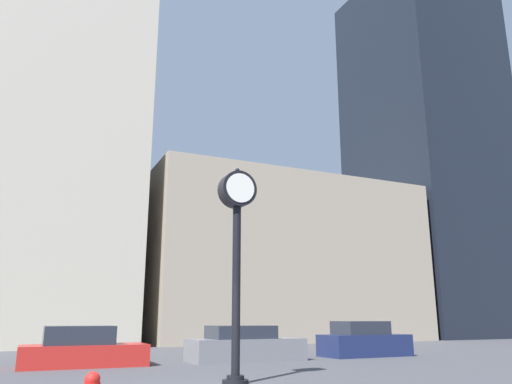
# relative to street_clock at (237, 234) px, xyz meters

# --- Properties ---
(building_tall_tower) EXTENTS (14.47, 12.00, 32.23)m
(building_tall_tower) POSITION_rel_street_clock_xyz_m (-6.01, 22.36, 12.41)
(building_tall_tower) COLOR #BCB29E
(building_tall_tower) RESTS_ON ground_plane
(building_storefront_row) EXTENTS (20.28, 12.00, 11.46)m
(building_storefront_row) POSITION_rel_street_clock_xyz_m (12.41, 22.36, 2.03)
(building_storefront_row) COLOR gray
(building_storefront_row) RESTS_ON ground_plane
(building_glass_modern) EXTENTS (11.07, 12.00, 34.13)m
(building_glass_modern) POSITION_rel_street_clock_xyz_m (28.72, 22.36, 13.36)
(building_glass_modern) COLOR black
(building_glass_modern) RESTS_ON ground_plane
(street_clock) EXTENTS (0.96, 0.64, 5.50)m
(street_clock) POSITION_rel_street_clock_xyz_m (0.00, 0.00, 0.00)
(street_clock) COLOR black
(street_clock) RESTS_ON ground_plane
(car_red) EXTENTS (4.10, 1.85, 1.32)m
(car_red) POSITION_rel_street_clock_xyz_m (-2.90, 6.43, -3.15)
(car_red) COLOR red
(car_red) RESTS_ON ground_plane
(car_grey) EXTENTS (4.40, 1.83, 1.30)m
(car_grey) POSITION_rel_street_clock_xyz_m (2.97, 6.24, -3.15)
(car_grey) COLOR slate
(car_grey) RESTS_ON ground_plane
(car_navy) EXTENTS (3.86, 1.77, 1.45)m
(car_navy) POSITION_rel_street_clock_xyz_m (8.51, 6.27, -3.09)
(car_navy) COLOR #19234C
(car_navy) RESTS_ON ground_plane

